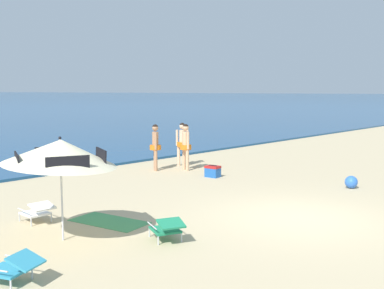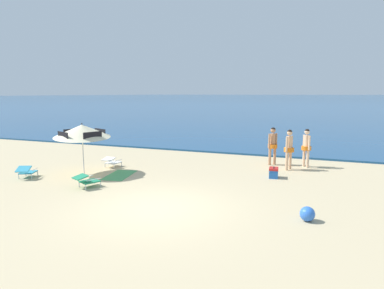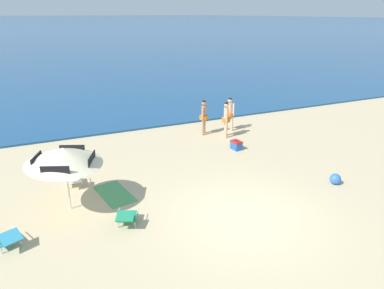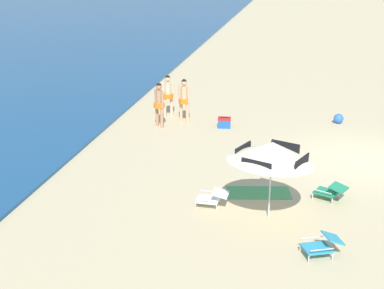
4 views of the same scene
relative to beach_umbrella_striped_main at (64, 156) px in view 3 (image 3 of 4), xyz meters
name	(u,v)px [view 3 (image 3 of 4)]	position (x,y,z in m)	size (l,w,h in m)	color
ground_plane	(244,217)	(4.67, -2.66, -1.80)	(800.00, 800.00, 0.00)	tan
ocean_water	(30,19)	(4.67, 406.68, -1.75)	(800.00, 800.00, 0.10)	navy
beach_umbrella_striped_main	(64,156)	(0.00, 0.00, 0.00)	(3.19, 3.20, 2.14)	silver
lounge_chair_under_umbrella	(74,179)	(0.30, 1.53, -1.52)	(0.60, 0.87, 0.49)	white
lounge_chair_beside_umbrella	(127,216)	(1.39, -1.59, -1.52)	(0.83, 0.99, 0.49)	#1E7F56
lounge_chair_facing_sea	(8,238)	(-1.70, -1.32, -1.52)	(0.83, 1.01, 0.51)	teal
person_standing_near_shore	(204,115)	(6.94, 4.74, -0.78)	(0.43, 0.43, 1.75)	tan
person_standing_beside	(226,117)	(7.75, 3.93, -0.78)	(0.43, 0.49, 1.76)	#D8A87F
person_wading_in	(230,112)	(8.43, 4.75, -0.79)	(0.42, 0.44, 1.73)	beige
cooler_box	(236,145)	(7.35, 2.25, -1.59)	(0.40, 0.53, 0.43)	#1E56A8
beach_ball	(335,179)	(8.82, -2.13, -1.60)	(0.39, 0.39, 0.39)	blue
beach_towel	(115,194)	(1.45, 0.39, -1.79)	(0.90, 1.80, 0.01)	#4C9E5B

